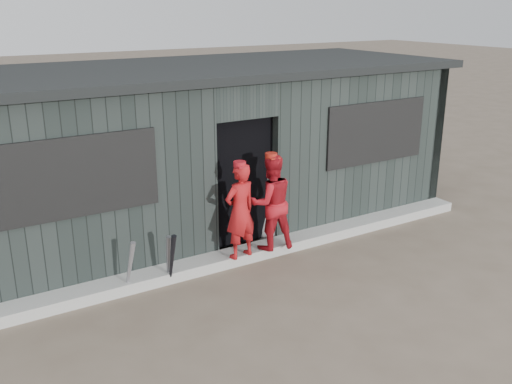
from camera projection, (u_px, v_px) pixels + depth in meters
ground at (334, 310)px, 6.90m from camera, size 80.00×80.00×0.00m
curb at (255, 252)px, 8.35m from camera, size 8.00×0.36×0.15m
bat_left at (130, 268)px, 7.16m from camera, size 0.16×0.28×0.75m
bat_mid at (168, 259)px, 7.45m from camera, size 0.09×0.20×0.70m
bat_right at (172, 260)px, 7.36m from camera, size 0.08×0.27×0.76m
player_red_left at (240, 211)px, 7.80m from camera, size 0.54×0.41×1.36m
player_red_right at (271, 202)px, 8.09m from camera, size 0.76×0.63×1.39m
player_grey_back at (271, 199)px, 8.77m from camera, size 0.69×0.48×1.34m
dugout at (202, 148)px, 9.33m from camera, size 8.30×3.30×2.62m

